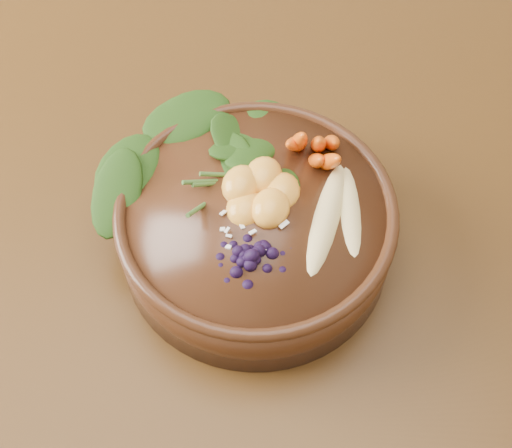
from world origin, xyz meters
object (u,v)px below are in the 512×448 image
at_px(blueberry_pile, 251,249).
at_px(kale_heap, 220,145).
at_px(dining_table, 184,172).
at_px(mandarin_cluster, 260,185).
at_px(banana_halves, 340,206).
at_px(carrot_cluster, 316,130).
at_px(stoneware_bowl, 256,229).

bearing_deg(blueberry_pile, kale_heap, 121.93).
relative_size(dining_table, kale_heap, 8.85).
height_order(kale_heap, mandarin_cluster, kale_heap).
relative_size(kale_heap, banana_halves, 1.14).
distance_m(dining_table, banana_halves, 0.31).
relative_size(dining_table, banana_halves, 10.07).
bearing_deg(carrot_cluster, mandarin_cluster, -129.81).
xyz_separation_m(stoneware_bowl, kale_heap, (-0.05, 0.05, 0.06)).
relative_size(stoneware_bowl, carrot_cluster, 3.62).
distance_m(dining_table, carrot_cluster, 0.28).
bearing_deg(kale_heap, dining_table, 135.59).
xyz_separation_m(stoneware_bowl, carrot_cluster, (0.04, 0.08, 0.08)).
bearing_deg(dining_table, blueberry_pile, -51.20).
bearing_deg(stoneware_bowl, mandarin_cluster, 93.79).
bearing_deg(dining_table, stoneware_bowl, -43.89).
relative_size(stoneware_bowl, mandarin_cluster, 3.15).
xyz_separation_m(kale_heap, blueberry_pile, (0.07, -0.10, -0.00)).
distance_m(stoneware_bowl, blueberry_pile, 0.08).
bearing_deg(banana_halves, dining_table, 141.51).
bearing_deg(dining_table, mandarin_cluster, -40.27).
relative_size(mandarin_cluster, blueberry_pile, 0.69).
bearing_deg(stoneware_bowl, banana_halves, 12.87).
bearing_deg(kale_heap, stoneware_bowl, -43.00).
xyz_separation_m(dining_table, mandarin_cluster, (0.14, -0.12, 0.18)).
bearing_deg(mandarin_cluster, kale_heap, 148.34).
distance_m(stoneware_bowl, carrot_cluster, 0.12).
xyz_separation_m(kale_heap, mandarin_cluster, (0.05, -0.03, -0.01)).
distance_m(carrot_cluster, blueberry_pile, 0.14).
height_order(stoneware_bowl, banana_halves, banana_halves).
distance_m(carrot_cluster, banana_halves, 0.08).
bearing_deg(dining_table, kale_heap, -44.41).
bearing_deg(mandarin_cluster, banana_halves, 0.38).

